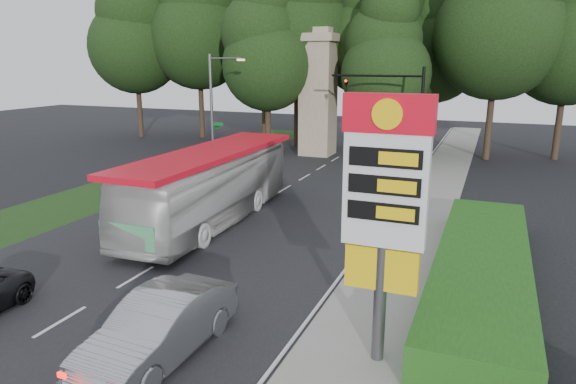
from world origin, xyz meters
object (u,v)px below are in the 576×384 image
at_px(traffic_signal_mast, 401,107).
at_px(sedan_silver, 160,327).
at_px(streetlight_signs, 214,106).
at_px(transit_bus, 211,187).
at_px(monument, 318,92).
at_px(gas_station_pylon, 385,196).

distance_m(traffic_signal_mast, sedan_silver, 24.27).
height_order(traffic_signal_mast, sedan_silver, traffic_signal_mast).
bearing_deg(traffic_signal_mast, sedan_silver, -94.29).
bearing_deg(streetlight_signs, transit_bus, -61.15).
bearing_deg(monument, transit_bus, -86.43).
xyz_separation_m(gas_station_pylon, traffic_signal_mast, (-3.52, 22.00, 0.22)).
height_order(streetlight_signs, monument, monument).
relative_size(traffic_signal_mast, monument, 0.72).
distance_m(gas_station_pylon, transit_bus, 13.58).
bearing_deg(sedan_silver, streetlight_signs, 117.67).
bearing_deg(transit_bus, sedan_silver, -68.94).
xyz_separation_m(gas_station_pylon, streetlight_signs, (-16.19, 20.01, -0.01)).
height_order(streetlight_signs, transit_bus, streetlight_signs).
bearing_deg(gas_station_pylon, sedan_silver, -160.38).
xyz_separation_m(traffic_signal_mast, sedan_silver, (-1.79, -23.90, -3.82)).
bearing_deg(traffic_signal_mast, monument, 142.00).
bearing_deg(monument, sedan_silver, -78.86).
height_order(monument, transit_bus, monument).
bearing_deg(traffic_signal_mast, transit_bus, -116.11).
distance_m(monument, sedan_silver, 30.77).
bearing_deg(monument, traffic_signal_mast, -38.00).
relative_size(traffic_signal_mast, streetlight_signs, 0.90).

